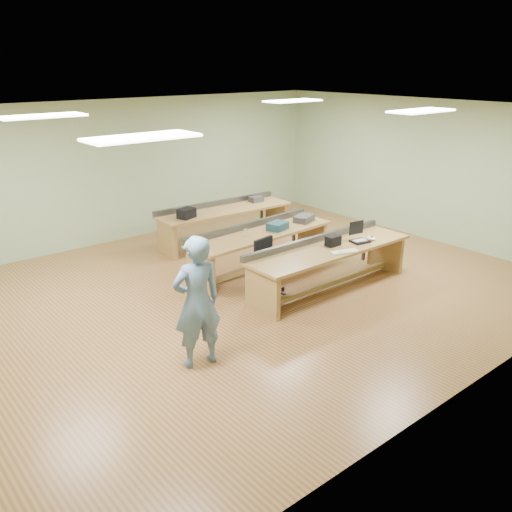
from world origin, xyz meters
The scene contains 22 objects.
floor centered at (0.00, 0.00, 0.00)m, with size 10.00×10.00×0.00m, color #9C693B.
ceiling centered at (0.00, 0.00, 3.00)m, with size 10.00×10.00×0.00m, color silver.
wall_back centered at (0.00, 4.00, 1.50)m, with size 10.00×0.04×3.00m, color #99B387.
wall_front centered at (0.00, -4.00, 1.50)m, with size 10.00×0.04×3.00m, color #99B387.
wall_right centered at (5.00, 0.00, 1.50)m, with size 0.04×8.00×3.00m, color #99B387.
fluor_panels centered at (0.00, 0.00, 2.97)m, with size 6.20×3.50×0.03m.
workbench_front centered at (1.23, -0.81, 0.56)m, with size 3.23×0.87×0.86m.
workbench_mid centered at (0.89, 0.61, 0.56)m, with size 3.07×0.97×0.86m.
workbench_back centered at (1.36, 2.36, 0.56)m, with size 3.05×0.94×0.86m.
person centered at (-1.88, -1.47, 0.88)m, with size 0.64×0.42×1.75m, color slate.
laptop_base centered at (1.84, -0.97, 0.77)m, with size 0.30×0.24×0.03m, color black.
laptop_screen centered at (1.86, -0.86, 0.99)m, with size 0.30×0.01×0.24m, color black.
keyboard centered at (1.22, -1.16, 0.76)m, with size 0.47×0.16×0.03m, color silver.
trackball_mouse centered at (2.09, -1.02, 0.78)m, with size 0.14×0.16×0.07m, color white.
camera_bag centered at (1.35, -0.79, 0.84)m, with size 0.25×0.16×0.17m, color black.
task_chair centered at (0.32, -0.36, 0.35)m, with size 0.59×0.59×0.95m.
parts_bin_teal centered at (1.26, 0.52, 0.82)m, with size 0.38×0.28×0.13m, color #153946.
parts_bin_grey centered at (2.02, 0.60, 0.81)m, with size 0.43×0.28×0.12m, color #313133.
mug centered at (1.11, 0.58, 0.79)m, with size 0.11×0.11×0.09m, color #313133.
drinks_can centered at (0.53, 0.57, 0.82)m, with size 0.07×0.07×0.13m, color silver.
storage_box_back centered at (0.36, 2.27, 0.85)m, with size 0.34×0.24×0.20m, color black.
tray_back centered at (2.29, 2.40, 0.81)m, with size 0.29×0.21×0.12m, color #313133.
Camera 1 is at (-5.25, -6.71, 3.73)m, focal length 38.00 mm.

